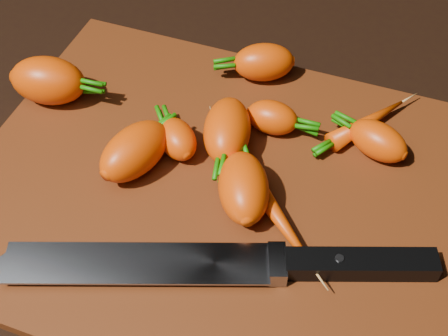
% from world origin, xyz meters
% --- Properties ---
extents(ground, '(2.00, 2.00, 0.01)m').
position_xyz_m(ground, '(0.00, 0.00, -0.01)').
color(ground, black).
extents(cutting_board, '(0.50, 0.40, 0.01)m').
position_xyz_m(cutting_board, '(0.00, 0.00, 0.01)').
color(cutting_board, '#4E220D').
rests_on(cutting_board, ground).
extents(carrot_0, '(0.09, 0.07, 0.05)m').
position_xyz_m(carrot_0, '(-0.22, 0.05, 0.04)').
color(carrot_0, '#D64107').
rests_on(carrot_0, cutting_board).
extents(carrot_1, '(0.06, 0.06, 0.04)m').
position_xyz_m(carrot_1, '(-0.06, 0.03, 0.03)').
color(carrot_1, '#D64107').
rests_on(carrot_1, cutting_board).
extents(carrot_2, '(0.07, 0.09, 0.05)m').
position_xyz_m(carrot_2, '(-0.01, 0.05, 0.04)').
color(carrot_2, '#D64107').
rests_on(carrot_2, cutting_board).
extents(carrot_3, '(0.08, 0.09, 0.05)m').
position_xyz_m(carrot_3, '(0.03, -0.01, 0.04)').
color(carrot_3, '#D64107').
rests_on(carrot_3, cutting_board).
extents(carrot_4, '(0.08, 0.07, 0.04)m').
position_xyz_m(carrot_4, '(-0.01, 0.17, 0.03)').
color(carrot_4, '#D64107').
rests_on(carrot_4, cutting_board).
extents(carrot_5, '(0.05, 0.04, 0.04)m').
position_xyz_m(carrot_5, '(0.02, 0.09, 0.03)').
color(carrot_5, '#D64107').
rests_on(carrot_5, cutting_board).
extents(carrot_6, '(0.07, 0.06, 0.04)m').
position_xyz_m(carrot_6, '(0.13, 0.10, 0.03)').
color(carrot_6, '#D64107').
rests_on(carrot_6, cutting_board).
extents(carrot_7, '(0.08, 0.10, 0.02)m').
position_xyz_m(carrot_7, '(0.12, 0.13, 0.02)').
color(carrot_7, '#D64107').
rests_on(carrot_7, cutting_board).
extents(carrot_8, '(0.12, 0.11, 0.02)m').
position_xyz_m(carrot_8, '(0.06, -0.02, 0.02)').
color(carrot_8, '#D64107').
rests_on(carrot_8, cutting_board).
extents(carrot_9, '(0.08, 0.09, 0.02)m').
position_xyz_m(carrot_9, '(-0.00, 0.03, 0.02)').
color(carrot_9, '#D64107').
rests_on(carrot_9, cutting_board).
extents(carrot_10, '(0.07, 0.09, 0.05)m').
position_xyz_m(carrot_10, '(-0.09, -0.00, 0.04)').
color(carrot_10, '#D64107').
rests_on(carrot_10, cutting_board).
extents(knife, '(0.37, 0.16, 0.02)m').
position_xyz_m(knife, '(-0.02, -0.11, 0.02)').
color(knife, gray).
rests_on(knife, cutting_board).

